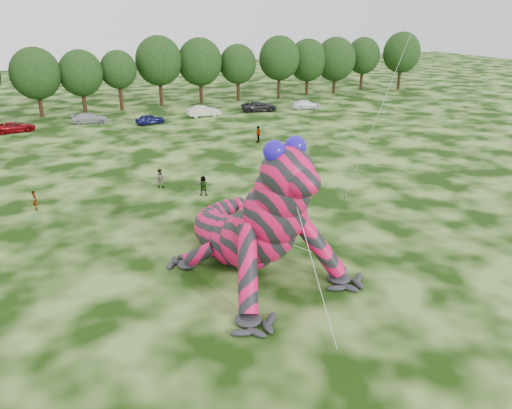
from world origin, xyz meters
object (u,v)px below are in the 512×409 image
Objects in this scene: tree_7 at (37,83)px; tree_9 at (119,81)px; tree_11 at (200,71)px; tree_14 at (308,67)px; spectator_0 at (35,200)px; tree_16 at (363,64)px; inflatable_gecko at (236,197)px; spectator_5 at (203,186)px; spectator_1 at (160,178)px; tree_12 at (238,73)px; tree_10 at (159,71)px; car_5 at (204,111)px; car_2 at (15,127)px; tree_13 at (279,67)px; car_7 at (306,105)px; tree_17 at (401,61)px; car_3 at (90,118)px; car_4 at (150,119)px; spectator_3 at (258,134)px; tree_15 at (335,65)px; tree_8 at (82,82)px; car_6 at (259,106)px.

tree_7 reaches higher than tree_9.
tree_11 is 19.69m from tree_14.
tree_16 is at bearing -66.65° from spectator_0.
inflatable_gecko is 10.28× the size of spectator_5.
spectator_1 is (-3.36, -36.13, -3.51)m from tree_9.
tree_16 is at bearing 3.67° from tree_12.
tree_9 is 0.83× the size of tree_10.
car_2 is at bearing 90.32° from car_5.
spectator_5 is at bearing -124.19° from tree_13.
spectator_1 reaches higher than spectator_0.
car_5 is 15.88m from car_7.
tree_7 is 17.58m from tree_10.
tree_17 is at bearing -2.30° from tree_11.
tree_11 is 6.27m from tree_12.
car_3 is at bearing -57.57° from spectator_1.
spectator_3 reaches higher than car_4.
tree_15 is 37.60m from spectator_3.
car_7 is at bearing -58.78° from tree_12.
tree_11 reaches higher than tree_16.
car_5 is at bearing -106.73° from tree_11.
tree_9 is at bearing -66.52° from car_2.
spectator_3 is (-8.32, -26.07, -3.54)m from tree_12.
car_3 is at bearing 84.12° from car_5.
tree_8 is at bearing -176.16° from tree_11.
tree_12 is 13.49m from tree_14.
inflatable_gecko is 1.68× the size of tree_13.
tree_11 is at bearing 175.82° from tree_12.
tree_17 is 2.25× the size of car_5.
spectator_0 is at bearing -130.49° from tree_12.
tree_14 reaches higher than car_7.
tree_16 reaches higher than car_5.
tree_13 reaches higher than tree_15.
tree_16 is at bearing -70.34° from car_5.
tree_13 is at bearing -73.95° from car_4.
car_2 is 40.10m from car_7.
spectator_1 is 1.00× the size of spectator_5.
tree_17 is 6.59× the size of spectator_0.
tree_12 is 42.96m from spectator_1.
tree_15 is at bearing 1.14° from tree_7.
tree_13 reaches higher than inflatable_gecko.
tree_10 is (11.61, 1.59, 0.78)m from tree_8.
car_6 is at bearing -60.96° from tree_11.
tree_17 is at bearing -61.71° from car_7.
car_6 is (-0.63, -9.62, -3.76)m from tree_12.
tree_11 is at bearing -54.70° from car_3.
tree_12 is 1.71× the size of car_6.
tree_14 is 2.02× the size of car_3.
car_6 is at bearing -100.71° from spectator_1.
car_6 is at bearing -153.19° from tree_15.
tree_9 is 39.70m from spectator_0.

